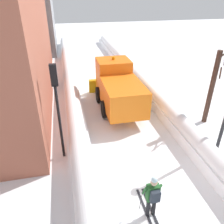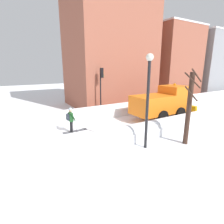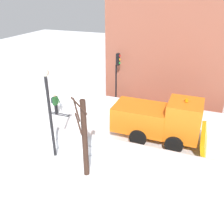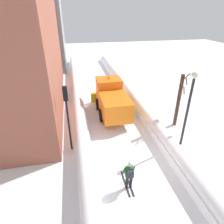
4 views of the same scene
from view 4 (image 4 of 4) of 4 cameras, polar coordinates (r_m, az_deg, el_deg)
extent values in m
plane|color=white|center=(20.35, -2.21, 3.54)|extent=(80.00, 80.00, 0.00)
cube|color=white|center=(19.98, -10.28, 3.73)|extent=(1.10, 36.00, 0.72)
cylinder|color=white|center=(19.83, -10.37, 4.68)|extent=(0.90, 34.20, 0.90)
cube|color=white|center=(20.82, 5.51, 4.97)|extent=(1.10, 36.00, 0.63)
cylinder|color=white|center=(20.70, 5.55, 5.77)|extent=(0.90, 34.20, 0.90)
cube|color=#9E5642|center=(25.25, -24.19, 18.03)|extent=(7.06, 7.01, 10.05)
cube|color=gray|center=(34.24, -21.38, 20.41)|extent=(8.07, 9.70, 9.79)
cube|color=gray|center=(44.08, -19.85, 23.39)|extent=(6.61, 6.68, 11.88)
cube|color=orange|center=(15.88, 0.90, 1.71)|extent=(2.30, 3.40, 1.60)
cube|color=orange|center=(18.15, -0.95, 6.42)|extent=(2.20, 2.00, 2.30)
cube|color=black|center=(18.86, -1.52, 8.91)|extent=(1.85, 0.06, 1.01)
cube|color=gold|center=(19.84, -1.66, 4.61)|extent=(3.20, 0.46, 1.13)
cylinder|color=orange|center=(17.72, -0.98, 10.24)|extent=(0.20, 0.20, 0.18)
cylinder|color=black|center=(18.20, -4.30, 2.28)|extent=(0.25, 1.10, 1.10)
cylinder|color=black|center=(18.59, 2.74, 2.91)|extent=(0.25, 1.10, 1.10)
cylinder|color=black|center=(16.26, -3.23, -1.03)|extent=(0.25, 1.10, 1.10)
cylinder|color=black|center=(16.70, 4.59, -0.25)|extent=(0.25, 1.10, 1.10)
cylinder|color=black|center=(10.83, 4.41, -20.03)|extent=(0.14, 0.14, 0.82)
cylinder|color=black|center=(10.88, 5.59, -19.82)|extent=(0.14, 0.14, 0.82)
cube|color=#1E5123|center=(10.33, 5.18, -17.26)|extent=(0.42, 0.26, 0.62)
cube|color=#262D38|center=(10.17, 5.53, -17.95)|extent=(0.32, 0.16, 0.44)
sphere|color=tan|center=(10.00, 5.29, -15.37)|extent=(0.24, 0.24, 0.24)
sphere|color=silver|center=(9.94, 5.32, -14.95)|extent=(0.22, 0.22, 0.22)
cylinder|color=#1E5123|center=(10.32, 3.57, -16.99)|extent=(0.09, 0.33, 0.56)
cylinder|color=#1E5123|center=(10.44, 6.45, -16.51)|extent=(0.09, 0.33, 0.56)
cube|color=black|center=(11.29, 3.97, -20.45)|extent=(0.09, 1.80, 0.03)
cube|color=black|center=(11.33, 5.11, -20.25)|extent=(0.09, 1.80, 0.03)
cylinder|color=#262628|center=(10.80, 3.09, -18.69)|extent=(0.02, 0.19, 1.19)
cylinder|color=#262628|center=(10.93, 6.30, -18.14)|extent=(0.02, 0.19, 1.19)
cylinder|color=black|center=(12.71, -12.63, -4.26)|extent=(0.12, 0.12, 3.60)
cube|color=black|center=(11.82, -13.76, 5.36)|extent=(0.28, 0.24, 0.90)
sphere|color=red|center=(11.84, -13.91, 6.84)|extent=(0.18, 0.18, 0.18)
sphere|color=gold|center=(11.94, -13.76, 5.60)|extent=(0.18, 0.18, 0.18)
sphere|color=green|center=(12.05, -13.61, 4.37)|extent=(0.18, 0.18, 0.18)
cylinder|color=black|center=(13.46, 21.33, -0.56)|extent=(0.16, 0.16, 4.88)
sphere|color=silver|center=(12.50, 23.42, 10.03)|extent=(0.40, 0.40, 0.40)
cylinder|color=#3D281F|center=(15.87, 19.15, 3.05)|extent=(0.28, 0.28, 4.30)
cylinder|color=#3D281F|center=(15.18, 21.26, 8.59)|extent=(0.70, 0.68, 0.91)
cylinder|color=#3D281F|center=(15.31, 21.30, 9.76)|extent=(0.16, 0.86, 0.76)
cylinder|color=#3D281F|center=(15.45, 20.63, 6.04)|extent=(0.57, 0.61, 0.89)
camera|label=1|loc=(2.48, -12.21, -5.89)|focal=35.78mm
camera|label=2|loc=(14.99, 61.42, -2.26)|focal=28.14mm
camera|label=3|loc=(24.10, 36.42, 24.07)|focal=39.20mm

